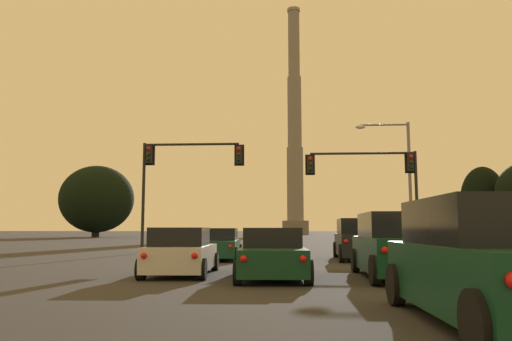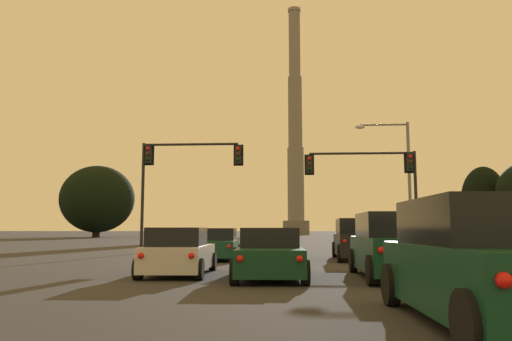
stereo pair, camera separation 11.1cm
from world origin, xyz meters
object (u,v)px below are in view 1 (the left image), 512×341
Objects in this scene: sedan_left_lane_front at (218,245)px; traffic_light_overhead_right at (378,174)px; sedan_center_lane_second at (273,254)px; traffic_light_overhead_left at (177,168)px; hatchback_left_lane_second at (181,253)px; suv_right_lane_second at (396,246)px; suv_right_lane_third at (490,263)px; street_lamp at (401,170)px; smokestack at (295,143)px; suv_right_lane_front at (359,240)px.

traffic_light_overhead_right is at bearing 35.75° from sedan_left_lane_front.
sedan_center_lane_second is 15.70m from traffic_light_overhead_left.
suv_right_lane_second is at bearing -7.61° from hatchback_left_lane_second.
hatchback_left_lane_second is at bearing 175.01° from suv_right_lane_second.
sedan_center_lane_second is 16.70m from traffic_light_overhead_right.
suv_right_lane_second and suv_right_lane_third have the same top height.
traffic_light_overhead_left is 0.96× the size of traffic_light_overhead_right.
street_lamp is 83.92m from smokestack.
traffic_light_overhead_left is at bearing -95.50° from smokestack.
street_lamp is (7.70, 17.64, 4.45)m from sedan_center_lane_second.
suv_right_lane_front is at bearing -29.07° from traffic_light_overhead_left.
traffic_light_overhead_left is at bearing 101.40° from hatchback_left_lane_second.
suv_right_lane_third is at bearing -90.76° from suv_right_lane_second.
suv_right_lane_front is 8.44m from suv_right_lane_second.
sedan_left_lane_front and sedan_center_lane_second have the same top height.
street_lamp reaches higher than sedan_left_lane_front.
sedan_left_lane_front is 16.54m from suv_right_lane_third.
smokestack reaches higher than traffic_light_overhead_right.
traffic_light_overhead_left reaches higher than hatchback_left_lane_second.
smokestack is (2.30, 99.86, 20.40)m from sedan_center_lane_second.
suv_right_lane_second reaches higher than sedan_left_lane_front.
sedan_center_lane_second is 0.97× the size of suv_right_lane_second.
suv_right_lane_second is 17.25m from traffic_light_overhead_left.
suv_right_lane_second reaches higher than sedan_center_lane_second.
suv_right_lane_front is at bearing 89.60° from suv_right_lane_second.
suv_right_lane_second is 0.09× the size of smokestack.
smokestack is at bearing 86.64° from sedan_center_lane_second.
suv_right_lane_second is (3.54, 0.07, 0.23)m from sedan_center_lane_second.
smokestack is at bearing 92.38° from traffic_light_overhead_right.
traffic_light_overhead_left is (-5.98, 13.88, 4.25)m from sedan_center_lane_second.
traffic_light_overhead_right reaches higher than sedan_center_lane_second.
street_lamp is at bearing 39.02° from sedan_left_lane_front.
hatchback_left_lane_second is at bearing -121.78° from street_lamp.
smokestack is at bearing 89.51° from suv_right_lane_third.
traffic_light_overhead_left is at bearing 125.09° from suv_right_lane_second.
hatchback_left_lane_second is 0.08× the size of smokestack.
traffic_light_overhead_right is at bearing 57.08° from hatchback_left_lane_second.
suv_right_lane_front is 93.56m from smokestack.
traffic_light_overhead_right is (5.82, 15.15, 3.94)m from sedan_center_lane_second.
suv_right_lane_front is 1.01× the size of suv_right_lane_second.
street_lamp is at bearing 64.37° from sedan_center_lane_second.
suv_right_lane_third reaches higher than sedan_left_lane_front.
traffic_light_overhead_right reaches higher than hatchback_left_lane_second.
smokestack reaches higher than traffic_light_overhead_left.
traffic_light_overhead_left is at bearing -173.86° from traffic_light_overhead_right.
sedan_center_lane_second is 0.09× the size of smokestack.
suv_right_lane_third is at bearing -89.41° from smokestack.
suv_right_lane_front is at bearing -107.88° from traffic_light_overhead_right.
hatchback_left_lane_second is (-6.48, -7.83, -0.23)m from suv_right_lane_front.
suv_right_lane_third is at bearing -66.01° from sedan_center_lane_second.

